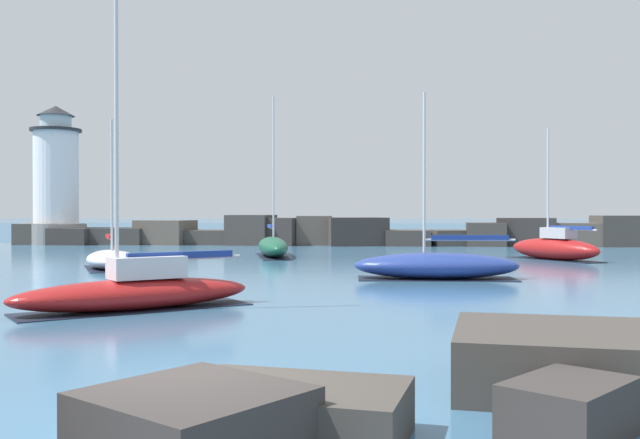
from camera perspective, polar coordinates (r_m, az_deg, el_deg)
name	(u,v)px	position (r m, az deg, el deg)	size (l,w,h in m)	color
ground_plane	(174,436)	(9.65, -11.63, -16.62)	(600.00, 600.00, 0.00)	#3D6B8E
open_sea_beyond	(361,229)	(121.49, 3.27, -0.74)	(400.00, 116.00, 0.01)	#2D5B7F
breakwater_jetty	(366,233)	(61.50, 3.68, -1.12)	(63.15, 6.24, 2.59)	brown
lighthouse	(56,185)	(68.07, -20.37, 2.61)	(5.24, 5.24, 12.35)	gray
foreground_rocks	(220,388)	(9.93, -8.03, -13.21)	(16.96, 9.13, 1.28)	#423D38
sailboat_moored_0	(554,248)	(44.55, 18.24, -2.14)	(4.99, 6.73, 7.89)	maroon
sailboat_moored_1	(111,259)	(37.31, -16.36, -3.04)	(4.46, 5.81, 7.47)	silver
sailboat_moored_2	(137,290)	(21.59, -14.45, -5.46)	(6.82, 5.87, 10.53)	maroon
sailboat_moored_3	(437,265)	(30.79, 9.32, -3.64)	(7.07, 2.66, 7.95)	navy
sailboat_moored_4	(273,246)	(45.65, -3.80, -2.14)	(3.52, 8.13, 10.20)	#195138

